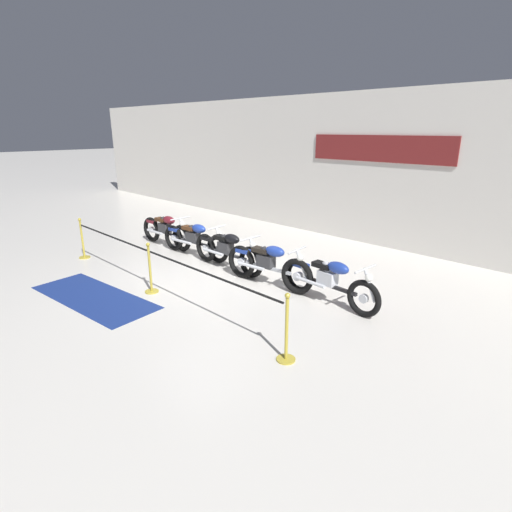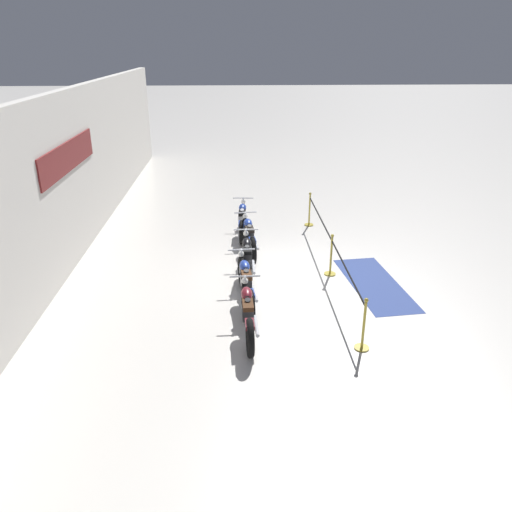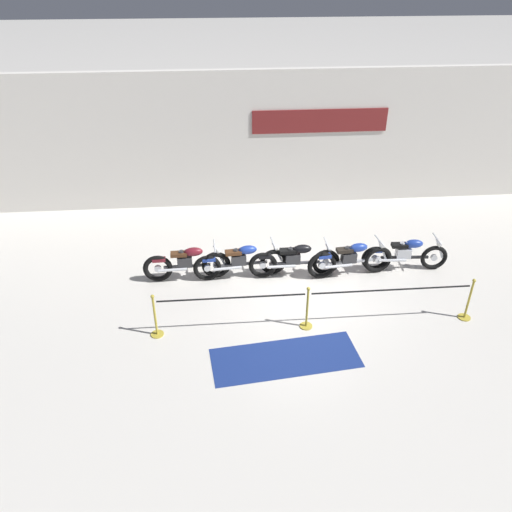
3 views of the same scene
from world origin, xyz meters
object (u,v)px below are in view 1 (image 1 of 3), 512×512
at_px(stanchion_far_left, 123,249).
at_px(floor_banner, 94,297).
at_px(motorcycle_blue_4, 330,281).
at_px(stanchion_mid_right, 286,338).
at_px(motorcycle_blue_1, 195,239).
at_px(motorcycle_black_2, 227,250).
at_px(motorcycle_maroon_0, 166,230).
at_px(stanchion_mid_left, 151,276).
at_px(motorcycle_blue_3, 268,264).

xyz_separation_m(stanchion_far_left, floor_banner, (0.47, -0.96, -0.69)).
xyz_separation_m(motorcycle_blue_4, stanchion_mid_right, (0.70, -2.09, -0.10)).
bearing_deg(motorcycle_blue_1, motorcycle_black_2, -2.92).
height_order(motorcycle_maroon_0, stanchion_mid_left, stanchion_mid_left).
distance_m(motorcycle_blue_4, floor_banner, 4.66).
relative_size(stanchion_far_left, floor_banner, 2.31).
relative_size(motorcycle_black_2, stanchion_far_left, 0.33).
xyz_separation_m(stanchion_far_left, stanchion_mid_left, (1.06, -0.00, -0.33)).
height_order(motorcycle_blue_4, stanchion_mid_left, stanchion_mid_left).
distance_m(motorcycle_blue_3, stanchion_far_left, 3.18).
xyz_separation_m(motorcycle_blue_4, floor_banner, (-3.50, -3.04, -0.45)).
bearing_deg(motorcycle_blue_4, floor_banner, -138.98).
bearing_deg(motorcycle_blue_4, stanchion_far_left, -152.25).
height_order(motorcycle_blue_4, stanchion_far_left, stanchion_far_left).
distance_m(stanchion_mid_right, floor_banner, 4.33).
height_order(motorcycle_black_2, stanchion_far_left, stanchion_far_left).
height_order(motorcycle_blue_1, motorcycle_blue_3, motorcycle_blue_3).
bearing_deg(stanchion_far_left, motorcycle_black_2, 61.48).
xyz_separation_m(motorcycle_blue_4, stanchion_far_left, (-3.97, -2.09, 0.23)).
relative_size(motorcycle_blue_4, stanchion_far_left, 0.32).
distance_m(motorcycle_black_2, stanchion_mid_right, 4.11).
height_order(motorcycle_blue_1, stanchion_mid_left, stanchion_mid_left).
distance_m(motorcycle_blue_1, motorcycle_blue_4, 4.21).
distance_m(motorcycle_maroon_0, motorcycle_black_2, 2.69).
bearing_deg(motorcycle_black_2, motorcycle_maroon_0, 178.44).
distance_m(motorcycle_maroon_0, motorcycle_blue_4, 5.55).
distance_m(stanchion_mid_left, floor_banner, 1.18).
relative_size(motorcycle_black_2, stanchion_mid_right, 2.20).
bearing_deg(stanchion_mid_left, motorcycle_black_2, 88.64).
relative_size(motorcycle_blue_1, stanchion_mid_left, 2.26).
bearing_deg(motorcycle_black_2, stanchion_far_left, -118.52).
height_order(motorcycle_maroon_0, motorcycle_blue_3, motorcycle_blue_3).
height_order(stanchion_far_left, floor_banner, stanchion_far_left).
relative_size(motorcycle_maroon_0, stanchion_mid_right, 2.07).
bearing_deg(motorcycle_blue_1, stanchion_far_left, -83.35).
bearing_deg(stanchion_far_left, motorcycle_blue_3, 37.83).
relative_size(motorcycle_maroon_0, stanchion_far_left, 0.31).
xyz_separation_m(motorcycle_blue_3, motorcycle_blue_4, (1.46, 0.14, -0.01)).
bearing_deg(motorcycle_blue_3, motorcycle_blue_1, 176.70).
bearing_deg(stanchion_mid_left, stanchion_far_left, 180.00).
xyz_separation_m(motorcycle_black_2, stanchion_mid_right, (3.56, -2.04, -0.10)).
distance_m(motorcycle_black_2, stanchion_far_left, 2.33).
distance_m(motorcycle_maroon_0, motorcycle_blue_3, 4.09).
height_order(motorcycle_blue_3, stanchion_mid_right, stanchion_mid_right).
xyz_separation_m(motorcycle_maroon_0, motorcycle_blue_3, (4.09, -0.16, 0.01)).
bearing_deg(motorcycle_blue_1, motorcycle_maroon_0, 179.82).
bearing_deg(floor_banner, stanchion_far_left, 109.88).
distance_m(motorcycle_blue_1, stanchion_mid_right, 5.35).
height_order(motorcycle_blue_3, motorcycle_blue_4, motorcycle_blue_3).
height_order(stanchion_mid_left, stanchion_mid_right, same).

